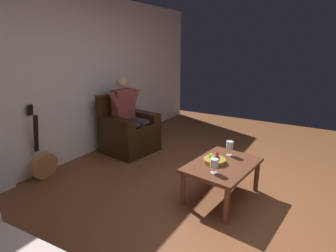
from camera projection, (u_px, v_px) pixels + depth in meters
ground_plane at (243, 197)px, 3.21m from camera, size 7.29×7.29×0.00m
wall_back at (79, 77)px, 4.18m from camera, size 6.48×0.06×2.54m
armchair at (128, 132)px, 4.55m from camera, size 0.86×0.82×0.98m
person_seated at (128, 113)px, 4.44m from camera, size 0.64×0.61×1.28m
coffee_table at (222, 168)px, 3.10m from camera, size 0.99×0.74×0.44m
guitar at (43, 163)px, 3.62m from camera, size 0.37×0.24×1.02m
wine_glass_near at (230, 146)px, 3.29m from camera, size 0.09×0.09×0.18m
wine_glass_far at (214, 164)px, 2.82m from camera, size 0.09×0.09×0.16m
fruit_bowl at (214, 159)px, 3.10m from camera, size 0.26×0.26×0.11m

